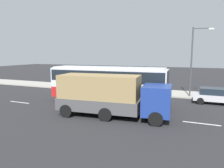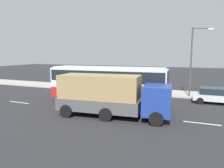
{
  "view_description": "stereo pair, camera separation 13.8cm",
  "coord_description": "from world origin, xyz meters",
  "px_view_note": "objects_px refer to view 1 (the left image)",
  "views": [
    {
      "loc": [
        9.62,
        -16.53,
        4.69
      ],
      "look_at": [
        2.45,
        0.92,
        1.93
      ],
      "focal_mm": 33.12,
      "sensor_mm": 36.0,
      "label": 1
    },
    {
      "loc": [
        9.49,
        -16.58,
        4.69
      ],
      "look_at": [
        2.45,
        0.92,
        1.93
      ],
      "focal_mm": 33.12,
      "sensor_mm": 36.0,
      "label": 2
    }
  ],
  "objects_px": {
    "pedestrian_near_curb": "(94,80)",
    "street_lamp": "(194,57)",
    "coach_bus": "(108,81)",
    "car_silver_hatch": "(216,96)",
    "cargo_truck": "(110,95)"
  },
  "relations": [
    {
      "from": "car_silver_hatch",
      "to": "street_lamp",
      "type": "distance_m",
      "value": 4.64
    },
    {
      "from": "coach_bus",
      "to": "pedestrian_near_curb",
      "type": "relative_size",
      "value": 6.19
    },
    {
      "from": "cargo_truck",
      "to": "street_lamp",
      "type": "bearing_deg",
      "value": 54.77
    },
    {
      "from": "coach_bus",
      "to": "car_silver_hatch",
      "type": "xyz_separation_m",
      "value": [
        9.42,
        3.89,
        -1.37
      ]
    },
    {
      "from": "pedestrian_near_curb",
      "to": "street_lamp",
      "type": "height_order",
      "value": "street_lamp"
    },
    {
      "from": "coach_bus",
      "to": "cargo_truck",
      "type": "bearing_deg",
      "value": -66.53
    },
    {
      "from": "cargo_truck",
      "to": "street_lamp",
      "type": "distance_m",
      "value": 11.35
    },
    {
      "from": "pedestrian_near_curb",
      "to": "street_lamp",
      "type": "bearing_deg",
      "value": 146.23
    },
    {
      "from": "coach_bus",
      "to": "street_lamp",
      "type": "xyz_separation_m",
      "value": [
        7.28,
        5.95,
        2.2
      ]
    },
    {
      "from": "pedestrian_near_curb",
      "to": "street_lamp",
      "type": "distance_m",
      "value": 12.76
    },
    {
      "from": "coach_bus",
      "to": "street_lamp",
      "type": "relative_size",
      "value": 1.51
    },
    {
      "from": "coach_bus",
      "to": "car_silver_hatch",
      "type": "distance_m",
      "value": 10.29
    },
    {
      "from": "street_lamp",
      "to": "coach_bus",
      "type": "bearing_deg",
      "value": -140.73
    },
    {
      "from": "car_silver_hatch",
      "to": "pedestrian_near_curb",
      "type": "xyz_separation_m",
      "value": [
        -14.47,
        2.99,
        0.39
      ]
    },
    {
      "from": "car_silver_hatch",
      "to": "cargo_truck",
      "type": "bearing_deg",
      "value": -135.89
    }
  ]
}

